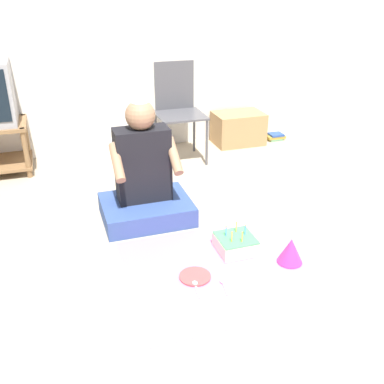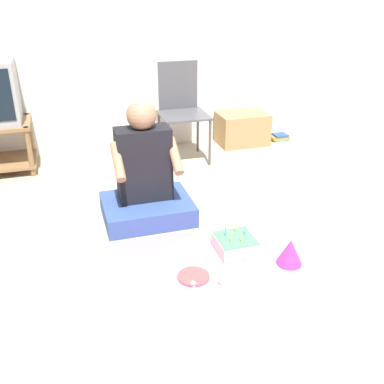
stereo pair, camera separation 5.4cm
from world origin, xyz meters
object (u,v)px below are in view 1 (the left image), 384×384
object	(u,v)px
party_hat_blue	(291,251)
paper_plate	(195,276)
birthday_cake	(236,244)
folding_chair	(178,105)
cardboard_box_stack	(238,128)
book_pile	(275,137)
person_seated	(144,181)

from	to	relation	value
party_hat_blue	paper_plate	xyz separation A→B (m)	(-0.60, 0.03, -0.08)
birthday_cake	paper_plate	bearing A→B (deg)	-150.50
folding_chair	cardboard_box_stack	world-z (taller)	folding_chair
paper_plate	book_pile	bearing A→B (deg)	52.16
folding_chair	book_pile	size ratio (longest dim) A/B	4.51
party_hat_blue	birthday_cake	bearing A→B (deg)	139.77
birthday_cake	paper_plate	world-z (taller)	birthday_cake
birthday_cake	party_hat_blue	size ratio (longest dim) A/B	1.47
book_pile	paper_plate	size ratio (longest dim) A/B	1.06
folding_chair	party_hat_blue	world-z (taller)	folding_chair
book_pile	folding_chair	bearing A→B (deg)	-171.99
folding_chair	person_seated	xyz separation A→B (m)	(-0.57, -1.08, -0.22)
book_pile	birthday_cake	world-z (taller)	birthday_cake
book_pile	person_seated	bearing A→B (deg)	-143.82
cardboard_box_stack	birthday_cake	distance (m)	2.07
cardboard_box_stack	person_seated	world-z (taller)	person_seated
person_seated	paper_plate	world-z (taller)	person_seated
folding_chair	paper_plate	world-z (taller)	folding_chair
folding_chair	party_hat_blue	bearing A→B (deg)	-86.06
birthday_cake	paper_plate	distance (m)	0.39
party_hat_blue	folding_chair	bearing A→B (deg)	93.94
cardboard_box_stack	birthday_cake	size ratio (longest dim) A/B	2.12
book_pile	party_hat_blue	distance (m)	2.31
person_seated	birthday_cake	bearing A→B (deg)	-54.69
cardboard_box_stack	party_hat_blue	distance (m)	2.19
folding_chair	paper_plate	bearing A→B (deg)	-103.82
person_seated	folding_chair	bearing A→B (deg)	62.26
cardboard_box_stack	party_hat_blue	xyz separation A→B (m)	(-0.57, -2.11, -0.08)
person_seated	cardboard_box_stack	bearing A→B (deg)	44.85
folding_chair	person_seated	bearing A→B (deg)	-117.74
cardboard_box_stack	party_hat_blue	size ratio (longest dim) A/B	3.13
cardboard_box_stack	party_hat_blue	world-z (taller)	cardboard_box_stack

